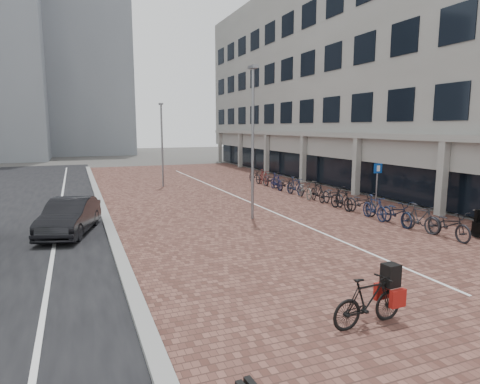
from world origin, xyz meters
TOP-DOWN VIEW (x-y plane):
  - ground at (0.00, 0.00)m, footprint 140.00×140.00m
  - plaza_brick at (2.00, 12.00)m, footprint 14.50×42.00m
  - street_asphalt at (-9.00, 12.00)m, footprint 8.00×50.00m
  - curb at (-5.10, 12.00)m, footprint 0.35×42.00m
  - lane_line at (-7.00, 12.00)m, footprint 0.12×44.00m
  - parking_line at (2.20, 12.00)m, footprint 0.10×30.00m
  - office_building at (12.97, 16.00)m, footprint 8.40×40.00m
  - car_dark at (-6.50, 6.71)m, footprint 2.42×4.22m
  - hero_bike at (-0.96, -3.24)m, footprint 1.73×0.58m
  - parking_sign at (7.16, 6.26)m, footprint 0.46×0.09m
  - lamp_near at (0.76, 6.46)m, footprint 0.12×0.12m
  - lamp_far at (-0.87, 17.53)m, footprint 0.12×0.12m
  - bike_row at (5.67, 9.05)m, footprint 1.32×18.11m

SIDE VIEW (x-z plane):
  - ground at x=0.00m, z-range 0.00..0.00m
  - street_asphalt at x=-9.00m, z-range -0.01..0.02m
  - plaza_brick at x=2.00m, z-range -0.01..0.03m
  - lane_line at x=-7.00m, z-range 0.02..0.02m
  - parking_line at x=2.20m, z-range 0.03..0.04m
  - curb at x=-5.10m, z-range 0.00..0.14m
  - bike_row at x=5.67m, z-range 0.00..1.05m
  - hero_bike at x=-0.96m, z-range -0.07..1.14m
  - car_dark at x=-6.50m, z-range 0.00..1.31m
  - parking_sign at x=7.16m, z-range 0.36..2.57m
  - lamp_far at x=-0.87m, z-range 0.00..5.39m
  - lamp_near at x=0.76m, z-range 0.00..6.34m
  - office_building at x=12.97m, z-range 0.94..15.94m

